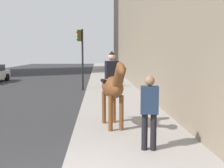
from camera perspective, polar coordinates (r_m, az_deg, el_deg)
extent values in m
ellipsoid|color=brown|center=(8.05, 0.05, -0.61)|extent=(1.58, 0.82, 0.66)
cylinder|color=brown|center=(7.78, 1.98, -6.11)|extent=(0.13, 0.13, 1.01)
cylinder|color=brown|center=(7.70, -0.33, -6.24)|extent=(0.13, 0.13, 1.01)
cylinder|color=brown|center=(8.63, 0.38, -4.86)|extent=(0.13, 0.13, 1.01)
cylinder|color=brown|center=(8.56, -1.71, -4.95)|extent=(0.13, 0.13, 1.01)
cylinder|color=brown|center=(7.27, 1.48, 1.40)|extent=(0.67, 0.39, 0.68)
ellipsoid|color=brown|center=(7.05, 1.92, 3.27)|extent=(0.66, 0.33, 0.49)
cylinder|color=black|center=(8.75, -1.05, -0.70)|extent=(0.30, 0.15, 0.55)
cube|color=black|center=(8.08, -0.04, 0.71)|extent=(0.54, 0.67, 0.08)
cube|color=black|center=(8.06, -0.04, 2.94)|extent=(0.34, 0.42, 0.55)
sphere|color=#D8AD8C|center=(8.04, -0.04, 5.75)|extent=(0.22, 0.22, 0.22)
cone|color=black|center=(8.04, -0.04, 6.61)|extent=(0.23, 0.23, 0.10)
cylinder|color=black|center=(6.29, 6.88, -9.95)|extent=(0.14, 0.14, 0.85)
cylinder|color=black|center=(6.29, 8.73, -9.96)|extent=(0.14, 0.14, 0.85)
cube|color=#1E2D47|center=(6.12, 7.91, -3.34)|extent=(0.32, 0.44, 0.62)
sphere|color=#8C664C|center=(6.07, 7.98, 0.67)|extent=(0.22, 0.22, 0.22)
cylinder|color=black|center=(24.75, -21.26, 1.33)|extent=(0.64, 0.23, 0.64)
cylinder|color=black|center=(17.18, -6.23, 5.05)|extent=(0.12, 0.12, 3.85)
cube|color=#2D280C|center=(17.22, -6.90, 10.12)|extent=(0.20, 0.24, 0.70)
sphere|color=red|center=(17.25, -7.34, 10.84)|extent=(0.14, 0.14, 0.14)
sphere|color=orange|center=(17.23, -7.33, 10.11)|extent=(0.14, 0.14, 0.14)
sphere|color=green|center=(17.22, -7.32, 9.38)|extent=(0.14, 0.14, 0.14)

